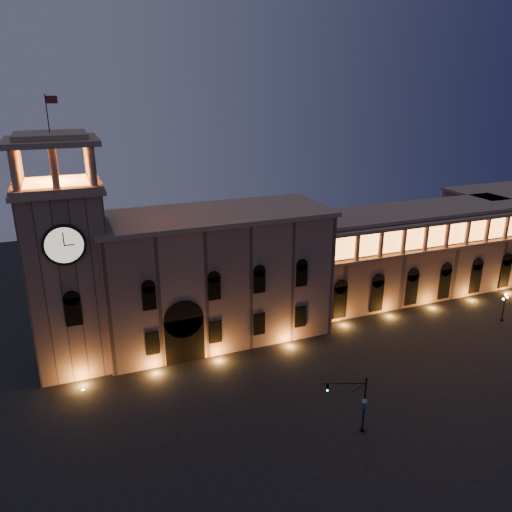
{
  "coord_description": "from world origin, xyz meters",
  "views": [
    {
      "loc": [
        -19.96,
        -38.72,
        33.52
      ],
      "look_at": [
        1.57,
        16.0,
        13.02
      ],
      "focal_mm": 35.0,
      "sensor_mm": 36.0,
      "label": 1
    }
  ],
  "objects": [
    {
      "name": "traffic_light",
      "position": [
        4.79,
        -3.28,
        3.29
      ],
      "size": [
        4.31,
        1.8,
        6.26
      ],
      "rotation": [
        0.0,
        0.0,
        -0.36
      ],
      "color": "black",
      "rests_on": "ground"
    },
    {
      "name": "colonnade_wing",
      "position": [
        32.0,
        23.92,
        7.33
      ],
      "size": [
        40.6,
        11.5,
        14.5
      ],
      "color": "brown",
      "rests_on": "ground"
    },
    {
      "name": "government_building",
      "position": [
        -2.08,
        21.93,
        8.77
      ],
      "size": [
        30.8,
        12.8,
        17.6
      ],
      "color": "#78594E",
      "rests_on": "ground"
    },
    {
      "name": "clock_tower",
      "position": [
        -20.5,
        20.98,
        12.5
      ],
      "size": [
        9.8,
        9.8,
        32.4
      ],
      "color": "#78594E",
      "rests_on": "ground"
    },
    {
      "name": "street_lamp_near",
      "position": [
        38.58,
        10.16,
        2.64
      ],
      "size": [
        1.5,
        0.58,
        4.42
      ],
      "rotation": [
        0.0,
        0.0,
        0.25
      ],
      "color": "black",
      "rests_on": "ground"
    },
    {
      "name": "ground",
      "position": [
        0.0,
        0.0,
        0.0
      ],
      "size": [
        160.0,
        160.0,
        0.0
      ],
      "primitive_type": "plane",
      "color": "black",
      "rests_on": "ground"
    },
    {
      "name": "secondary_building",
      "position": [
        58.0,
        30.0,
        7.0
      ],
      "size": [
        20.0,
        12.0,
        14.0
      ],
      "primitive_type": "cube",
      "color": "brown",
      "rests_on": "ground"
    }
  ]
}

